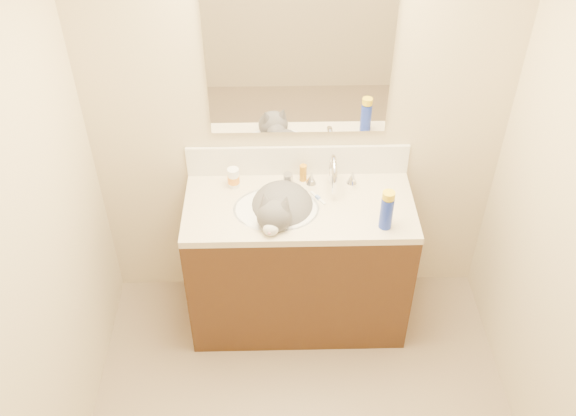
{
  "coord_description": "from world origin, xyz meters",
  "views": [
    {
      "loc": [
        -0.12,
        -1.56,
        3.0
      ],
      "look_at": [
        -0.06,
        0.92,
        0.88
      ],
      "focal_mm": 40.0,
      "sensor_mm": 36.0,
      "label": 1
    }
  ],
  "objects_px": {
    "vanity_cabinet": "(298,265)",
    "pill_bottle": "(233,178)",
    "spray_can": "(386,213)",
    "cat": "(281,211)",
    "basin": "(276,219)",
    "amber_bottle": "(303,173)",
    "silver_jar": "(288,178)",
    "faucet": "(333,175)"
  },
  "relations": [
    {
      "from": "cat",
      "to": "pill_bottle",
      "type": "distance_m",
      "value": 0.32
    },
    {
      "from": "spray_can",
      "to": "vanity_cabinet",
      "type": "bearing_deg",
      "value": 156.95
    },
    {
      "from": "faucet",
      "to": "cat",
      "type": "bearing_deg",
      "value": -149.04
    },
    {
      "from": "pill_bottle",
      "to": "spray_can",
      "type": "distance_m",
      "value": 0.84
    },
    {
      "from": "pill_bottle",
      "to": "amber_bottle",
      "type": "relative_size",
      "value": 1.16
    },
    {
      "from": "pill_bottle",
      "to": "spray_can",
      "type": "xyz_separation_m",
      "value": [
        0.76,
        -0.34,
        0.03
      ]
    },
    {
      "from": "silver_jar",
      "to": "amber_bottle",
      "type": "relative_size",
      "value": 0.6
    },
    {
      "from": "amber_bottle",
      "to": "spray_can",
      "type": "xyz_separation_m",
      "value": [
        0.39,
        -0.39,
        0.04
      ]
    },
    {
      "from": "amber_bottle",
      "to": "basin",
      "type": "bearing_deg",
      "value": -121.88
    },
    {
      "from": "vanity_cabinet",
      "to": "pill_bottle",
      "type": "distance_m",
      "value": 0.63
    },
    {
      "from": "vanity_cabinet",
      "to": "cat",
      "type": "height_order",
      "value": "cat"
    },
    {
      "from": "vanity_cabinet",
      "to": "pill_bottle",
      "type": "bearing_deg",
      "value": 154.7
    },
    {
      "from": "basin",
      "to": "spray_can",
      "type": "xyz_separation_m",
      "value": [
        0.54,
        -0.15,
        0.16
      ]
    },
    {
      "from": "faucet",
      "to": "amber_bottle",
      "type": "xyz_separation_m",
      "value": [
        -0.15,
        0.07,
        -0.04
      ]
    },
    {
      "from": "pill_bottle",
      "to": "cat",
      "type": "bearing_deg",
      "value": -37.28
    },
    {
      "from": "silver_jar",
      "to": "faucet",
      "type": "bearing_deg",
      "value": -11.53
    },
    {
      "from": "amber_bottle",
      "to": "faucet",
      "type": "bearing_deg",
      "value": -24.68
    },
    {
      "from": "cat",
      "to": "spray_can",
      "type": "distance_m",
      "value": 0.55
    },
    {
      "from": "vanity_cabinet",
      "to": "basin",
      "type": "xyz_separation_m",
      "value": [
        -0.12,
        -0.03,
        0.38
      ]
    },
    {
      "from": "basin",
      "to": "amber_bottle",
      "type": "relative_size",
      "value": 4.66
    },
    {
      "from": "basin",
      "to": "pill_bottle",
      "type": "relative_size",
      "value": 4.02
    },
    {
      "from": "silver_jar",
      "to": "spray_can",
      "type": "relative_size",
      "value": 0.33
    },
    {
      "from": "vanity_cabinet",
      "to": "spray_can",
      "type": "bearing_deg",
      "value": -23.05
    },
    {
      "from": "spray_can",
      "to": "cat",
      "type": "bearing_deg",
      "value": 163.63
    },
    {
      "from": "vanity_cabinet",
      "to": "basin",
      "type": "relative_size",
      "value": 2.67
    },
    {
      "from": "faucet",
      "to": "silver_jar",
      "type": "xyz_separation_m",
      "value": [
        -0.23,
        0.05,
        -0.06
      ]
    },
    {
      "from": "vanity_cabinet",
      "to": "spray_can",
      "type": "xyz_separation_m",
      "value": [
        0.42,
        -0.18,
        0.54
      ]
    },
    {
      "from": "silver_jar",
      "to": "spray_can",
      "type": "xyz_separation_m",
      "value": [
        0.47,
        -0.36,
        0.06
      ]
    },
    {
      "from": "vanity_cabinet",
      "to": "faucet",
      "type": "bearing_deg",
      "value": 37.29
    },
    {
      "from": "cat",
      "to": "vanity_cabinet",
      "type": "bearing_deg",
      "value": 30.73
    },
    {
      "from": "cat",
      "to": "basin",
      "type": "bearing_deg",
      "value": -160.17
    },
    {
      "from": "faucet",
      "to": "pill_bottle",
      "type": "height_order",
      "value": "faucet"
    },
    {
      "from": "vanity_cabinet",
      "to": "basin",
      "type": "bearing_deg",
      "value": -165.96
    },
    {
      "from": "spray_can",
      "to": "amber_bottle",
      "type": "bearing_deg",
      "value": 135.47
    },
    {
      "from": "silver_jar",
      "to": "cat",
      "type": "bearing_deg",
      "value": -100.57
    },
    {
      "from": "vanity_cabinet",
      "to": "faucet",
      "type": "distance_m",
      "value": 0.58
    },
    {
      "from": "basin",
      "to": "pill_bottle",
      "type": "bearing_deg",
      "value": 139.38
    },
    {
      "from": "pill_bottle",
      "to": "silver_jar",
      "type": "xyz_separation_m",
      "value": [
        0.29,
        0.02,
        -0.03
      ]
    },
    {
      "from": "basin",
      "to": "cat",
      "type": "height_order",
      "value": "cat"
    },
    {
      "from": "basin",
      "to": "silver_jar",
      "type": "xyz_separation_m",
      "value": [
        0.07,
        0.22,
        0.1
      ]
    },
    {
      "from": "basin",
      "to": "silver_jar",
      "type": "distance_m",
      "value": 0.25
    },
    {
      "from": "amber_bottle",
      "to": "spray_can",
      "type": "bearing_deg",
      "value": -44.53
    }
  ]
}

